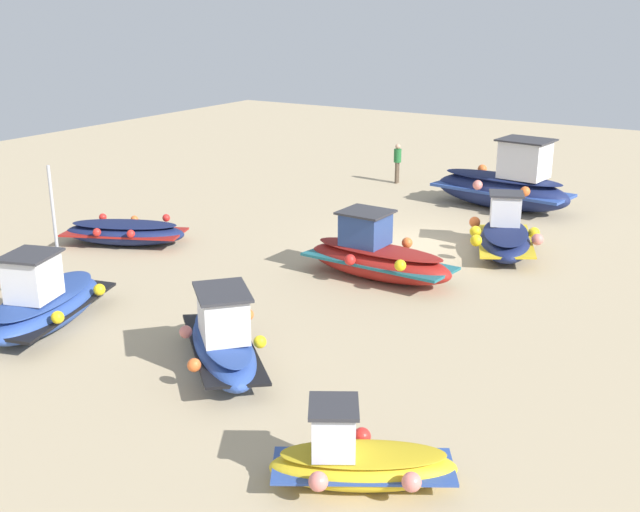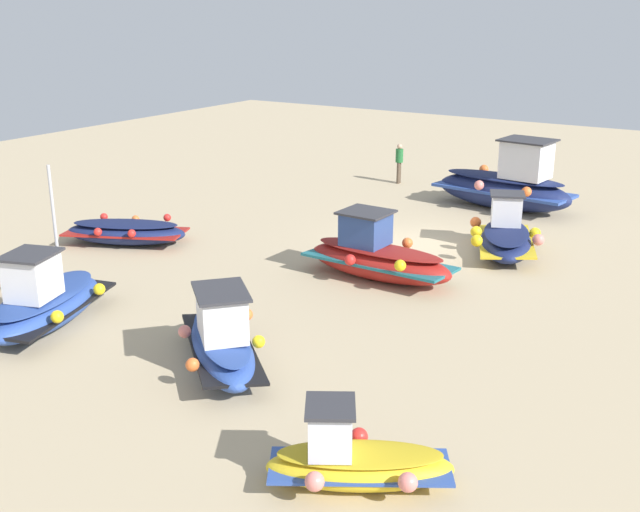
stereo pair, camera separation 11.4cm
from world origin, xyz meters
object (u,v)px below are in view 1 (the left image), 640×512
Objects in this scene: fishing_boat_3 at (125,232)px; fishing_boat_5 at (359,460)px; person_walking at (397,161)px; fishing_boat_0 at (377,257)px; fishing_boat_2 at (223,340)px; fishing_boat_4 at (505,236)px; fishing_boat_6 at (45,302)px; fishing_boat_1 at (505,185)px.

fishing_boat_3 is 14.75m from fishing_boat_5.
fishing_boat_5 is 22.08m from person_walking.
fishing_boat_5 is (8.85, 4.36, -0.19)m from fishing_boat_0.
fishing_boat_4 is (-10.77, 2.40, -0.07)m from fishing_boat_2.
fishing_boat_4 is at bearing -111.83° from fishing_boat_5.
fishing_boat_4 reaches higher than person_walking.
fishing_boat_0 is at bearing 130.80° from fishing_boat_2.
fishing_boat_4 is 13.50m from fishing_boat_6.
fishing_boat_0 reaches higher than fishing_boat_5.
fishing_boat_1 is 1.75× the size of fishing_boat_5.
fishing_boat_2 is at bearing -57.33° from fishing_boat_3.
fishing_boat_0 is at bearing -15.32° from fishing_boat_3.
fishing_boat_1 reaches higher than fishing_boat_4.
fishing_boat_3 is at bearing 11.34° from fishing_boat_0.
person_walking is at bearing 167.85° from fishing_boat_1.
person_walking is (-11.16, -4.95, 0.35)m from fishing_boat_0.
fishing_boat_2 is 9.75m from fishing_boat_3.
fishing_boat_1 is at bearing 130.03° from fishing_boat_2.
fishing_boat_6 is at bearing -41.05° from fishing_boat_5.
fishing_boat_1 is 1.37× the size of fishing_boat_4.
fishing_boat_3 is 1.06× the size of fishing_boat_4.
fishing_boat_2 reaches higher than fishing_boat_4.
fishing_boat_3 is 2.49× the size of person_walking.
fishing_boat_2 is at bearing -82.92° from person_walking.
fishing_boat_0 is 1.18× the size of fishing_boat_2.
fishing_boat_2 reaches higher than person_walking.
fishing_boat_0 is 8.82m from fishing_boat_6.
person_walking is (-1.80, -5.38, 0.06)m from fishing_boat_1.
fishing_boat_1 is at bearing -108.89° from fishing_boat_5.
fishing_boat_2 is at bearing 78.05° from fishing_boat_6.
fishing_boat_1 is at bearing -90.78° from fishing_boat_0.
fishing_boat_2 reaches higher than fishing_boat_3.
fishing_boat_2 is 4.99m from fishing_boat_6.
person_walking reaches higher than fishing_boat_5.
fishing_boat_1 is 1.27× the size of fishing_boat_6.
fishing_boat_2 is 0.87× the size of fishing_boat_6.
fishing_boat_4 is at bearing 2.70° from fishing_boat_3.
fishing_boat_4 is 13.15m from fishing_boat_5.
fishing_boat_5 is 0.73× the size of fishing_boat_6.
person_walking is (-18.34, 0.17, 0.38)m from fishing_boat_6.
fishing_boat_0 is at bearing -94.84° from fishing_boat_5.
fishing_boat_1 reaches higher than fishing_boat_2.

